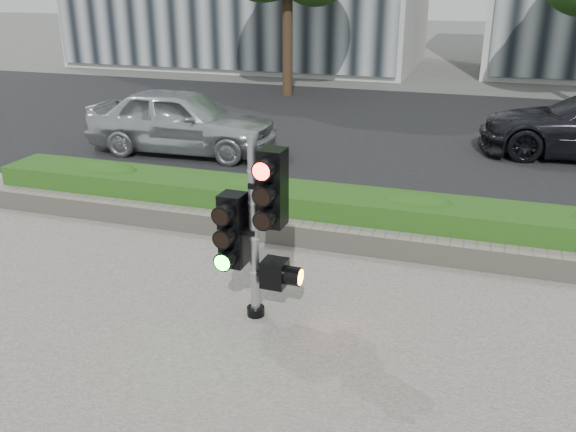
# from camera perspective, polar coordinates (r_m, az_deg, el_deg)

# --- Properties ---
(ground) EXTENTS (120.00, 120.00, 0.00)m
(ground) POSITION_cam_1_polar(r_m,az_deg,el_deg) (7.95, -1.40, -8.27)
(ground) COLOR #51514C
(ground) RESTS_ON ground
(sidewalk) EXTENTS (16.00, 11.00, 0.03)m
(sidewalk) POSITION_cam_1_polar(r_m,az_deg,el_deg) (6.06, -9.66, -19.20)
(sidewalk) COLOR #9E9389
(sidewalk) RESTS_ON ground
(road) EXTENTS (60.00, 13.00, 0.02)m
(road) POSITION_cam_1_polar(r_m,az_deg,el_deg) (17.13, 9.78, 7.78)
(road) COLOR black
(road) RESTS_ON ground
(curb) EXTENTS (60.00, 0.25, 0.12)m
(curb) POSITION_cam_1_polar(r_m,az_deg,el_deg) (10.66, 4.18, -0.00)
(curb) COLOR gray
(curb) RESTS_ON ground
(stone_wall) EXTENTS (12.00, 0.32, 0.34)m
(stone_wall) POSITION_cam_1_polar(r_m,az_deg,el_deg) (9.49, 2.37, -1.82)
(stone_wall) COLOR gray
(stone_wall) RESTS_ON sidewalk
(hedge) EXTENTS (12.00, 1.00, 0.68)m
(hedge) POSITION_cam_1_polar(r_m,az_deg,el_deg) (10.01, 3.39, 0.47)
(hedge) COLOR #417A25
(hedge) RESTS_ON sidewalk
(traffic_signal) EXTENTS (0.80, 0.59, 2.31)m
(traffic_signal) POSITION_cam_1_polar(r_m,az_deg,el_deg) (7.13, -2.89, -0.26)
(traffic_signal) COLOR black
(traffic_signal) RESTS_ON sidewalk
(car_silver) EXTENTS (4.57, 1.98, 1.54)m
(car_silver) POSITION_cam_1_polar(r_m,az_deg,el_deg) (14.84, -9.88, 8.78)
(car_silver) COLOR #B8BCC0
(car_silver) RESTS_ON road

